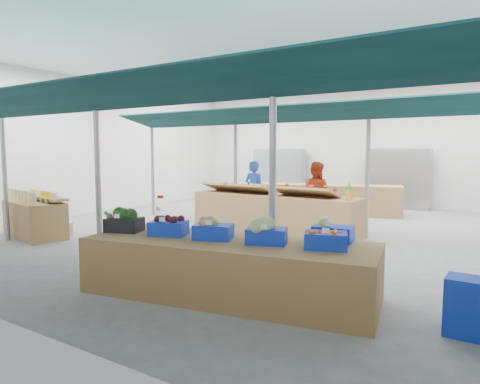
{
  "coord_description": "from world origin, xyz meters",
  "views": [
    {
      "loc": [
        5.17,
        -9.05,
        1.92
      ],
      "look_at": [
        0.47,
        -1.6,
        1.09
      ],
      "focal_mm": 32.0,
      "sensor_mm": 36.0,
      "label": 1
    }
  ],
  "objects_px": {
    "vendor_right": "(315,195)",
    "bottle_shelf": "(36,217)",
    "veg_counter": "(228,268)",
    "crate_stack": "(472,308)",
    "vendor_left": "(254,191)",
    "fruit_counter": "(274,213)"
  },
  "relations": [
    {
      "from": "vendor_right",
      "to": "bottle_shelf",
      "type": "bearing_deg",
      "value": 45.45
    },
    {
      "from": "bottle_shelf",
      "to": "veg_counter",
      "type": "height_order",
      "value": "bottle_shelf"
    },
    {
      "from": "crate_stack",
      "to": "vendor_left",
      "type": "xyz_separation_m",
      "value": [
        -5.69,
        5.24,
        0.53
      ]
    },
    {
      "from": "bottle_shelf",
      "to": "veg_counter",
      "type": "distance_m",
      "value": 6.0
    },
    {
      "from": "crate_stack",
      "to": "vendor_right",
      "type": "distance_m",
      "value": 6.55
    },
    {
      "from": "crate_stack",
      "to": "vendor_left",
      "type": "distance_m",
      "value": 7.76
    },
    {
      "from": "fruit_counter",
      "to": "vendor_right",
      "type": "xyz_separation_m",
      "value": [
        0.6,
        1.1,
        0.39
      ]
    },
    {
      "from": "veg_counter",
      "to": "vendor_right",
      "type": "xyz_separation_m",
      "value": [
        -1.04,
        5.54,
        0.46
      ]
    },
    {
      "from": "bottle_shelf",
      "to": "vendor_right",
      "type": "bearing_deg",
      "value": 55.73
    },
    {
      "from": "veg_counter",
      "to": "crate_stack",
      "type": "xyz_separation_m",
      "value": [
        2.85,
        0.3,
        -0.07
      ]
    },
    {
      "from": "fruit_counter",
      "to": "vendor_left",
      "type": "bearing_deg",
      "value": 139.98
    },
    {
      "from": "veg_counter",
      "to": "crate_stack",
      "type": "distance_m",
      "value": 2.87
    },
    {
      "from": "fruit_counter",
      "to": "vendor_right",
      "type": "distance_m",
      "value": 1.31
    },
    {
      "from": "veg_counter",
      "to": "bottle_shelf",
      "type": "bearing_deg",
      "value": 160.4
    },
    {
      "from": "bottle_shelf",
      "to": "vendor_right",
      "type": "relative_size",
      "value": 1.16
    },
    {
      "from": "bottle_shelf",
      "to": "crate_stack",
      "type": "relative_size",
      "value": 3.15
    },
    {
      "from": "fruit_counter",
      "to": "veg_counter",
      "type": "bearing_deg",
      "value": -67.21
    },
    {
      "from": "bottle_shelf",
      "to": "fruit_counter",
      "type": "height_order",
      "value": "bottle_shelf"
    },
    {
      "from": "crate_stack",
      "to": "vendor_right",
      "type": "relative_size",
      "value": 0.37
    },
    {
      "from": "vendor_left",
      "to": "fruit_counter",
      "type": "bearing_deg",
      "value": 139.98
    },
    {
      "from": "fruit_counter",
      "to": "crate_stack",
      "type": "relative_size",
      "value": 6.78
    },
    {
      "from": "bottle_shelf",
      "to": "fruit_counter",
      "type": "xyz_separation_m",
      "value": [
        4.27,
        3.43,
        0.01
      ]
    }
  ]
}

